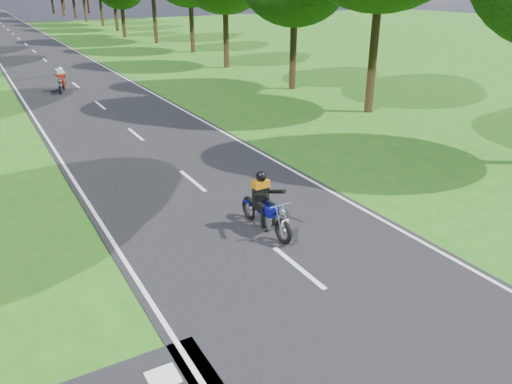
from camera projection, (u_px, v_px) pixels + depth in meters
ground at (357, 316)px, 9.58m from camera, size 160.00×160.00×0.00m
main_road at (26, 44)px, 49.48m from camera, size 7.00×140.00×0.02m
road_markings at (27, 46)px, 47.92m from camera, size 7.40×140.00×0.01m
rider_near_blue at (266, 203)px, 12.50m from camera, size 0.70×1.91×1.57m
rider_far_red at (61, 80)px, 28.34m from camera, size 1.03×1.73×1.37m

